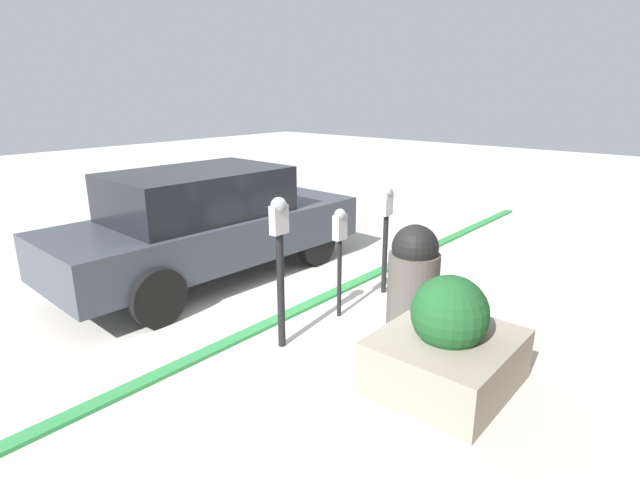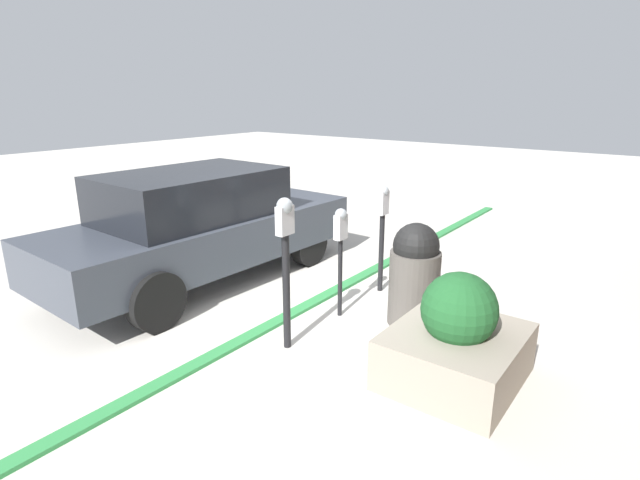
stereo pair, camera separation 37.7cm
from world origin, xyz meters
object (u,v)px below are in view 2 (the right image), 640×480
at_px(parking_meter_middle, 382,220).
at_px(parking_meter_nearest, 285,250).
at_px(parked_car_front, 200,225).
at_px(parking_meter_second, 341,237).
at_px(trash_bin, 414,274).
at_px(planter_box, 456,341).

bearing_deg(parking_meter_middle, parking_meter_nearest, -179.98).
bearing_deg(parked_car_front, parking_meter_second, -82.52).
bearing_deg(trash_bin, parking_meter_nearest, 148.91).
distance_m(parking_meter_second, parking_meter_middle, 0.97).
relative_size(parking_meter_second, parked_car_front, 0.29).
height_order(parking_meter_nearest, parking_meter_second, parking_meter_nearest).
height_order(parking_meter_second, parking_meter_middle, parking_meter_middle).
relative_size(parking_meter_nearest, parking_meter_middle, 1.12).
bearing_deg(parking_meter_middle, parked_car_front, 118.17).
xyz_separation_m(parking_meter_nearest, parking_meter_second, (0.97, -0.00, -0.10)).
height_order(parking_meter_nearest, parking_meter_middle, parking_meter_nearest).
distance_m(planter_box, trash_bin, 1.24).
bearing_deg(parking_meter_second, parked_car_front, 95.46).
distance_m(parking_meter_nearest, planter_box, 1.85).
distance_m(parking_meter_middle, parked_car_front, 2.51).
xyz_separation_m(parking_meter_second, trash_bin, (0.35, -0.79, -0.38)).
height_order(parking_meter_middle, planter_box, parking_meter_middle).
bearing_deg(parking_meter_second, parking_meter_middle, 0.33).
xyz_separation_m(parking_meter_nearest, trash_bin, (1.32, -0.79, -0.48)).
height_order(parking_meter_second, planter_box, parking_meter_second).
height_order(parking_meter_middle, parked_car_front, parked_car_front).
height_order(parking_meter_middle, trash_bin, parking_meter_middle).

